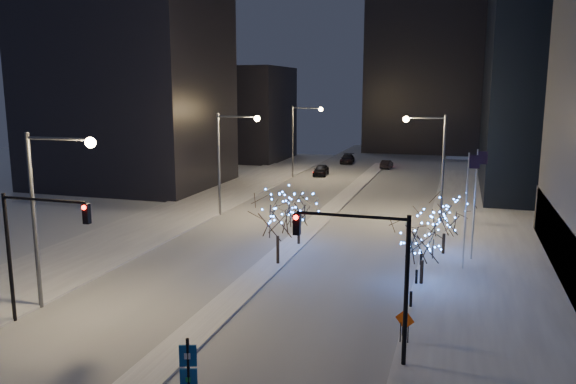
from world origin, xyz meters
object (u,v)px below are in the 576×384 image
at_px(street_lamp_east, 433,154).
at_px(car_far, 347,159).
at_px(street_lamp_w_mid, 229,150).
at_px(holiday_tree_plaza_near, 423,239).
at_px(holiday_tree_median_far, 299,210).
at_px(car_mid, 387,164).
at_px(wayfinding_sign, 189,374).
at_px(street_lamp_w_far, 300,131).
at_px(traffic_signal_east, 371,262).
at_px(traffic_signal_west, 32,238).
at_px(street_lamp_w_near, 48,197).
at_px(car_near, 321,170).
at_px(holiday_tree_plaza_far, 445,216).
at_px(construction_sign, 405,323).
at_px(holiday_tree_median_near, 278,215).

height_order(street_lamp_east, car_far, street_lamp_east).
distance_m(street_lamp_w_mid, holiday_tree_plaza_near, 24.72).
bearing_deg(holiday_tree_median_far, car_mid, 88.76).
bearing_deg(wayfinding_sign, street_lamp_w_far, 83.47).
bearing_deg(street_lamp_w_mid, traffic_signal_east, -55.49).
distance_m(traffic_signal_west, wayfinding_sign, 13.59).
distance_m(street_lamp_w_near, traffic_signal_west, 2.70).
xyz_separation_m(street_lamp_w_far, holiday_tree_median_far, (9.44, -33.28, -3.57)).
relative_size(street_lamp_w_near, car_near, 2.15).
distance_m(street_lamp_w_far, holiday_tree_plaza_far, 38.76).
height_order(street_lamp_w_near, car_mid, street_lamp_w_near).
bearing_deg(holiday_tree_plaza_near, wayfinding_sign, -111.18).
distance_m(street_lamp_w_mid, holiday_tree_median_far, 13.05).
xyz_separation_m(street_lamp_east, holiday_tree_plaza_near, (0.42, -17.88, -3.37)).
bearing_deg(holiday_tree_plaza_far, car_mid, 102.47).
xyz_separation_m(street_lamp_w_near, holiday_tree_median_far, (9.44, 16.72, -3.57)).
bearing_deg(street_lamp_w_far, wayfinding_sign, -77.92).
relative_size(traffic_signal_west, holiday_tree_plaza_far, 1.50).
relative_size(car_near, construction_sign, 2.74).
bearing_deg(street_lamp_w_far, construction_sign, -68.47).
bearing_deg(wayfinding_sign, street_lamp_east, 60.99).
bearing_deg(traffic_signal_east, street_lamp_east, 87.74).
distance_m(car_near, car_far, 14.38).
relative_size(traffic_signal_west, holiday_tree_median_far, 1.64).
distance_m(street_lamp_east, holiday_tree_plaza_far, 11.33).
relative_size(holiday_tree_plaza_far, wayfinding_sign, 1.32).
bearing_deg(street_lamp_w_near, holiday_tree_plaza_far, 40.13).
bearing_deg(car_near, street_lamp_w_mid, -99.04).
bearing_deg(construction_sign, wayfinding_sign, -103.34).
height_order(car_far, holiday_tree_median_far, holiday_tree_median_far).
bearing_deg(street_lamp_east, street_lamp_w_mid, -171.04).
relative_size(street_lamp_w_near, traffic_signal_west, 1.43).
relative_size(car_mid, wayfinding_sign, 1.12).
relative_size(street_lamp_w_near, construction_sign, 5.89).
distance_m(traffic_signal_west, traffic_signal_east, 17.41).
relative_size(street_lamp_w_near, car_mid, 2.53).
height_order(traffic_signal_east, car_far, traffic_signal_east).
height_order(traffic_signal_west, car_mid, traffic_signal_west).
bearing_deg(street_lamp_w_mid, holiday_tree_median_far, -41.28).
distance_m(street_lamp_w_near, street_lamp_east, 33.85).
bearing_deg(street_lamp_east, holiday_tree_plaza_far, -81.94).
bearing_deg(traffic_signal_east, traffic_signal_west, -176.71).
bearing_deg(street_lamp_w_near, car_far, 87.13).
bearing_deg(car_mid, street_lamp_w_near, 84.80).
bearing_deg(construction_sign, traffic_signal_west, -147.08).
relative_size(holiday_tree_median_near, holiday_tree_plaza_far, 1.14).
height_order(street_lamp_east, holiday_tree_plaza_near, street_lamp_east).
distance_m(traffic_signal_east, holiday_tree_plaza_far, 18.59).
bearing_deg(street_lamp_w_mid, holiday_tree_plaza_near, -37.44).
height_order(car_mid, holiday_tree_median_far, holiday_tree_median_far).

